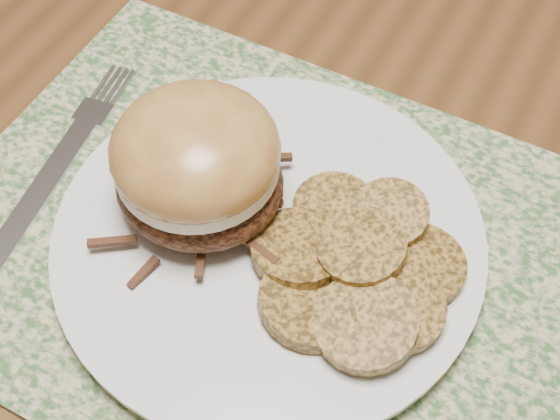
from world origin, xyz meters
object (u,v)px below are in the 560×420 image
object	(u,v)px
pork_sandwich	(197,164)
fork	(59,165)
dinner_plate	(269,239)
dining_table	(549,199)

from	to	relation	value
pork_sandwich	fork	size ratio (longest dim) A/B	0.54
dinner_plate	pork_sandwich	distance (m)	0.07
pork_sandwich	fork	world-z (taller)	pork_sandwich
pork_sandwich	dinner_plate	bearing A→B (deg)	-2.59
dining_table	dinner_plate	size ratio (longest dim) A/B	5.77
pork_sandwich	fork	bearing A→B (deg)	-175.55
dinner_plate	pork_sandwich	bearing A→B (deg)	178.84
dining_table	fork	world-z (taller)	fork
dining_table	fork	size ratio (longest dim) A/B	7.28
pork_sandwich	fork	xyz separation A→B (m)	(-0.11, -0.01, -0.05)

